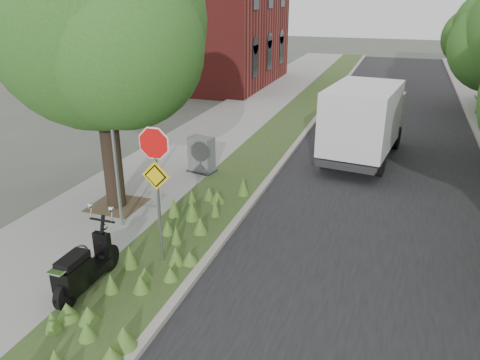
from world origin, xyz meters
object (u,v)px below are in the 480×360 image
object	(u,v)px
sign_assembly	(156,168)
scooter_near	(81,274)
utility_cabinet	(202,155)
box_truck	(364,118)

from	to	relation	value
sign_assembly	scooter_near	bearing A→B (deg)	-119.15
scooter_near	utility_cabinet	xyz separation A→B (m)	(-0.50, 7.10, 0.11)
box_truck	utility_cabinet	bearing A→B (deg)	-145.68
scooter_near	utility_cabinet	distance (m)	7.12
box_truck	utility_cabinet	xyz separation A→B (m)	(-4.89, -3.34, -0.85)
scooter_near	utility_cabinet	bearing A→B (deg)	94.02
box_truck	utility_cabinet	size ratio (longest dim) A/B	4.59
scooter_near	utility_cabinet	size ratio (longest dim) A/B	1.69
sign_assembly	utility_cabinet	xyz separation A→B (m)	(-1.40, 5.49, -1.64)
box_truck	utility_cabinet	distance (m)	5.98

